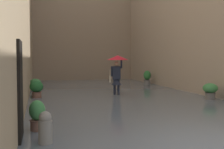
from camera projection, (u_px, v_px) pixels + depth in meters
The scene contains 10 objects.
ground_plane at pixel (112, 95), 15.00m from camera, with size 60.00×60.00×0.00m, color #605B56.
flood_water at pixel (112, 94), 15.00m from camera, with size 8.72×25.03×0.10m, color slate.
building_facade_left at pixel (201, 8), 15.92m from camera, with size 2.04×23.03×9.00m.
person_wading at pixel (117, 66), 14.29m from camera, with size 1.03×1.03×2.03m.
potted_plant_mid_left at pixel (210, 91), 12.61m from camera, with size 0.62×0.62×0.78m.
potted_plant_near_right at pixel (36, 89), 13.26m from camera, with size 0.59×0.59×0.83m.
potted_plant_far_right at pixel (37, 116), 7.18m from camera, with size 0.39×0.39×0.82m.
potted_plant_near_left at pixel (147, 78), 19.90m from camera, with size 0.48×0.48×1.01m.
potted_plant_mid_right at pixel (35, 84), 16.39m from camera, with size 0.60×0.60×0.71m.
mooring_bollard at pixel (45, 130), 6.09m from camera, with size 0.28×0.28×0.76m.
Camera 1 is at (3.56, 4.98, 1.82)m, focal length 48.42 mm.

